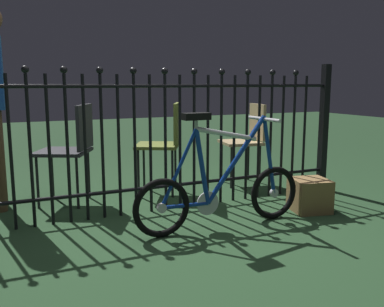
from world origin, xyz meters
TOP-DOWN VIEW (x-y plane):
  - ground_plane at (0.00, 0.00)m, footprint 20.00×20.00m
  - iron_fence at (-0.07, 0.57)m, footprint 3.68×0.07m
  - bicycle at (0.29, -0.04)m, footprint 1.40×0.40m
  - chair_tan at (1.24, 1.09)m, footprint 0.46×0.46m
  - chair_charcoal at (-0.61, 1.10)m, footprint 0.59×0.59m
  - chair_olive at (0.29, 1.09)m, footprint 0.55×0.55m
  - display_crate at (1.18, 0.01)m, footprint 0.35×0.35m

SIDE VIEW (x-z plane):
  - ground_plane at x=0.00m, z-range 0.00..0.00m
  - display_crate at x=1.18m, z-range 0.00..0.28m
  - bicycle at x=0.29m, z-range -0.14..0.74m
  - chair_tan at x=1.24m, z-range 0.09..0.96m
  - chair_charcoal at x=-0.61m, z-range 0.10..1.00m
  - chair_olive at x=0.29m, z-range 0.10..1.00m
  - iron_fence at x=-0.07m, z-range 0.00..1.28m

